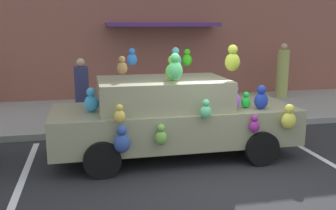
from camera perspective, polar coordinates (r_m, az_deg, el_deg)
name	(u,v)px	position (r m, az deg, el deg)	size (l,w,h in m)	color
ground_plane	(226,181)	(6.62, 8.57, -11.05)	(60.00, 60.00, 0.00)	#262628
sidewalk	(165,111)	(11.19, -0.45, -0.92)	(24.00, 4.00, 0.15)	gray
storefront_building	(152,4)	(13.03, -2.44, 14.70)	(24.00, 1.25, 6.40)	brown
parking_stripe_front	(310,152)	(8.41, 20.41, -6.59)	(0.12, 3.60, 0.01)	silver
parking_stripe_rear	(24,174)	(7.24, -20.55, -9.61)	(0.12, 3.60, 0.01)	silver
plush_covered_car	(172,116)	(7.49, 0.61, -1.64)	(4.69, 2.04, 2.20)	gray
teddy_bear_on_sidewalk	(103,110)	(9.63, -9.60, -0.72)	(0.38, 0.32, 0.72)	beige
pedestrian_near_shopfront	(282,73)	(13.40, 16.65, 4.63)	(0.39, 0.39, 1.80)	#A3AA55
pedestrian_walking_past	(82,94)	(9.53, -12.64, 1.56)	(0.34, 0.34, 1.62)	navy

